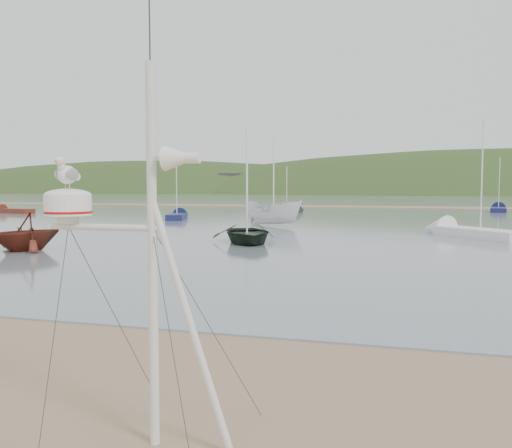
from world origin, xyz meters
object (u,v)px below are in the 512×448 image
(boat_white, at_px, (274,192))
(dinghy_red_far, at_px, (7,211))
(sailboat_blue_far, at_px, (498,209))
(boat_red, at_px, (25,214))
(sailboat_white_near, at_px, (455,230))
(sailboat_dark_mid, at_px, (293,210))
(boat_dark, at_px, (247,197))
(mast_rig, at_px, (146,336))
(sailboat_blue_near, at_px, (179,216))

(boat_white, height_order, dinghy_red_far, boat_white)
(dinghy_red_far, relative_size, sailboat_blue_far, 0.87)
(boat_red, bearing_deg, sailboat_white_near, 59.54)
(sailboat_dark_mid, bearing_deg, boat_white, -82.50)
(boat_red, bearing_deg, sailboat_dark_mid, 107.40)
(boat_white, height_order, sailboat_dark_mid, sailboat_dark_mid)
(boat_dark, relative_size, boat_red, 1.43)
(mast_rig, height_order, sailboat_white_near, sailboat_white_near)
(mast_rig, distance_m, sailboat_dark_mid, 53.22)
(boat_dark, bearing_deg, sailboat_blue_far, 42.38)
(boat_white, xyz_separation_m, dinghy_red_far, (-32.16, 10.62, -2.24))
(dinghy_red_far, relative_size, sailboat_white_near, 0.83)
(mast_rig, xyz_separation_m, boat_white, (-6.58, 32.77, 1.28))
(sailboat_blue_near, bearing_deg, sailboat_white_near, -25.37)
(mast_rig, relative_size, boat_red, 1.60)
(mast_rig, relative_size, sailboat_blue_far, 0.76)
(boat_red, height_order, sailboat_white_near, sailboat_white_near)
(mast_rig, distance_m, sailboat_blue_near, 42.61)
(sailboat_blue_far, distance_m, sailboat_white_near, 34.34)
(boat_red, height_order, sailboat_blue_near, sailboat_blue_near)
(dinghy_red_far, relative_size, sailboat_dark_mid, 1.09)
(boat_dark, bearing_deg, sailboat_white_near, 11.97)
(boat_white, xyz_separation_m, sailboat_white_near, (12.09, -4.22, -2.23))
(boat_red, xyz_separation_m, dinghy_red_far, (-25.14, 28.42, -1.37))
(boat_red, relative_size, sailboat_blue_far, 0.47)
(sailboat_blue_near, bearing_deg, dinghy_red_far, 169.02)
(sailboat_dark_mid, relative_size, sailboat_white_near, 0.76)
(sailboat_white_near, bearing_deg, boat_white, 160.74)
(boat_red, relative_size, dinghy_red_far, 0.55)
(mast_rig, bearing_deg, sailboat_blue_far, 78.26)
(boat_dark, height_order, sailboat_dark_mid, sailboat_dark_mid)
(boat_red, height_order, dinghy_red_far, boat_red)
(boat_red, relative_size, boat_white, 0.65)
(boat_white, relative_size, sailboat_blue_near, 0.85)
(boat_white, relative_size, sailboat_blue_far, 0.73)
(sailboat_dark_mid, relative_size, sailboat_blue_near, 0.93)
(mast_rig, height_order, dinghy_red_far, mast_rig)
(mast_rig, height_order, boat_red, mast_rig)
(mast_rig, xyz_separation_m, sailboat_dark_mid, (-9.17, 52.41, -0.95))
(sailboat_dark_mid, bearing_deg, mast_rig, -80.08)
(sailboat_blue_far, xyz_separation_m, sailboat_blue_near, (-29.73, -22.94, 0.00))
(boat_white, xyz_separation_m, sailboat_blue_far, (19.48, 29.31, -2.22))
(sailboat_white_near, bearing_deg, boat_red, -144.60)
(sailboat_white_near, bearing_deg, sailboat_blue_far, 77.57)
(boat_white, distance_m, sailboat_blue_near, 12.27)
(boat_white, relative_size, sailboat_white_near, 0.69)
(mast_rig, relative_size, boat_dark, 1.12)
(mast_rig, bearing_deg, boat_red, 132.25)
(boat_dark, xyz_separation_m, boat_white, (-1.53, 11.91, 0.17))
(mast_rig, height_order, sailboat_dark_mid, mast_rig)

